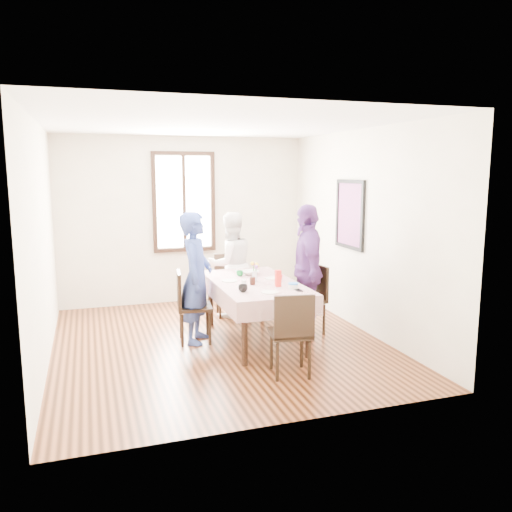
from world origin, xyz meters
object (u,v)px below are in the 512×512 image
at_px(chair_right, 307,300).
at_px(chair_far, 230,286).
at_px(chair_near, 290,333).
at_px(person_right, 306,270).
at_px(person_left, 196,278).
at_px(person_far, 230,265).
at_px(dining_table, 255,311).
at_px(chair_left, 195,307).

height_order(chair_right, chair_far, same).
xyz_separation_m(chair_right, chair_near, (-0.74, -1.26, 0.00)).
distance_m(chair_far, person_right, 1.42).
xyz_separation_m(person_left, person_far, (0.72, 1.02, -0.05)).
height_order(dining_table, chair_near, chair_near).
distance_m(person_far, person_right, 1.34).
bearing_deg(chair_near, person_far, 99.56).
xyz_separation_m(chair_left, person_far, (0.74, 1.02, 0.32)).
bearing_deg(chair_right, dining_table, 87.52).
relative_size(chair_far, person_right, 0.53).
distance_m(chair_near, person_far, 2.41).
bearing_deg(chair_right, person_left, 79.04).
relative_size(dining_table, chair_left, 1.93).
xyz_separation_m(chair_right, person_far, (-0.74, 1.13, 0.32)).
relative_size(person_far, person_right, 0.90).
bearing_deg(dining_table, chair_right, 4.21).
distance_m(chair_left, person_right, 1.53).
bearing_deg(dining_table, chair_left, 167.54).
height_order(chair_left, person_right, person_right).
relative_size(chair_far, chair_near, 1.00).
height_order(chair_far, person_right, person_right).
bearing_deg(person_right, person_far, -131.74).
bearing_deg(person_left, person_far, -11.93).
distance_m(chair_left, chair_near, 1.56).
xyz_separation_m(dining_table, chair_right, (0.74, 0.05, 0.08)).
distance_m(person_left, person_right, 1.45).
distance_m(chair_right, person_far, 1.39).
bearing_deg(chair_near, person_right, 69.67).
distance_m(chair_far, chair_near, 2.41).
bearing_deg(chair_far, person_far, 97.46).
height_order(person_left, person_far, person_left).
bearing_deg(chair_far, chair_left, 61.91).
distance_m(chair_left, chair_right, 1.49).
xyz_separation_m(chair_near, person_left, (-0.72, 1.37, 0.37)).
xyz_separation_m(dining_table, person_far, (0.00, 1.18, 0.40)).
distance_m(dining_table, person_left, 0.87).
xyz_separation_m(chair_left, chair_far, (0.74, 1.04, 0.00)).
relative_size(chair_near, person_right, 0.53).
height_order(person_far, person_right, person_right).
height_order(chair_right, person_far, person_far).
height_order(chair_near, person_left, person_left).
xyz_separation_m(chair_right, person_right, (-0.02, -0.00, 0.41)).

